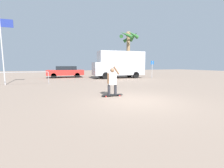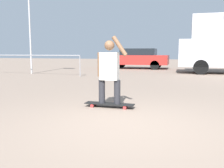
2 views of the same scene
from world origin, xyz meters
name	(u,v)px [view 2 (image 2 of 2)]	position (x,y,z in m)	size (l,w,h in m)	color
ground_plane	(130,126)	(0.00, 0.00, 0.00)	(80.00, 80.00, 0.00)	gray
skateboard	(109,104)	(-0.74, 1.25, 0.07)	(1.10, 0.26, 0.09)	black
person_skateboarder	(109,69)	(-0.74, 1.25, 0.85)	(0.67, 0.22, 1.47)	#28282D
parked_car_red	(137,58)	(-2.63, 14.47, 0.78)	(4.57, 1.92, 1.48)	black
flagpole	(31,16)	(-7.52, 8.41, 3.21)	(0.98, 0.12, 5.49)	#B7B7BC
plaza_railing_segment	(34,58)	(-6.88, 7.58, 0.93)	(5.34, 0.05, 1.08)	#99999E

